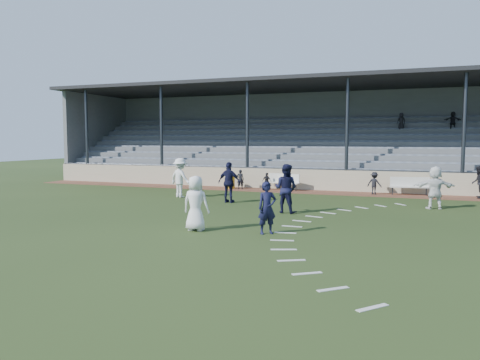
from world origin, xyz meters
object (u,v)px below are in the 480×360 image
object	(u,v)px
football	(195,219)
trash_bin	(230,181)
player_white_lead	(196,203)
official	(479,182)
player_navy_lead	(267,208)
bench_right	(410,184)
bench_left	(283,180)

from	to	relation	value
football	trash_bin	bearing A→B (deg)	105.49
player_white_lead	trash_bin	bearing A→B (deg)	-75.35
official	player_white_lead	bearing A→B (deg)	-31.09
football	player_white_lead	xyz separation A→B (m)	(0.77, -1.51, 0.80)
trash_bin	official	bearing A→B (deg)	0.64
trash_bin	official	world-z (taller)	official
trash_bin	player_navy_lead	size ratio (longest dim) A/B	0.53
bench_right	player_navy_lead	world-z (taller)	player_navy_lead
bench_right	player_navy_lead	bearing A→B (deg)	-117.35
bench_right	player_white_lead	xyz separation A→B (m)	(-6.33, -12.68, 0.31)
bench_left	football	distance (m)	11.15
player_navy_lead	player_white_lead	bearing A→B (deg)	149.47
player_navy_lead	official	world-z (taller)	official
football	player_navy_lead	distance (m)	3.40
trash_bin	player_white_lead	size ratio (longest dim) A/B	0.49
bench_left	player_navy_lead	world-z (taller)	player_navy_lead
bench_left	official	world-z (taller)	official
bench_right	player_white_lead	bearing A→B (deg)	-125.94
bench_left	player_white_lead	xyz separation A→B (m)	(0.57, -12.64, 0.31)
player_navy_lead	trash_bin	bearing A→B (deg)	78.78
official	player_navy_lead	bearing A→B (deg)	-24.37
player_white_lead	bench_right	bearing A→B (deg)	-118.89
player_navy_lead	official	distance (m)	14.11
player_white_lead	player_navy_lead	bearing A→B (deg)	-174.74
player_navy_lead	football	bearing A→B (deg)	120.72
bench_right	official	bearing A→B (deg)	-14.00
official	football	bearing A→B (deg)	-36.93
football	player_white_lead	size ratio (longest dim) A/B	0.11
bench_left	player_white_lead	size ratio (longest dim) A/B	1.14
bench_left	official	xyz separation A→B (m)	(10.14, -0.22, 0.25)
bench_left	football	bearing A→B (deg)	-77.84
bench_right	trash_bin	distance (m)	10.09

